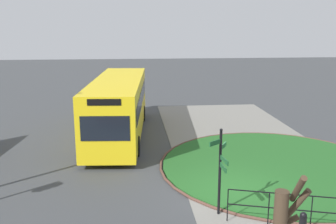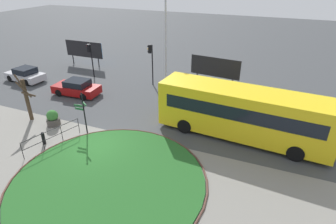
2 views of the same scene
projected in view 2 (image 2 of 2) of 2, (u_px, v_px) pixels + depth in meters
ground at (97, 145)px, 17.82m from camera, size 120.00×120.00×0.00m
sidewalk_paving at (76, 164)px, 16.10m from camera, size 32.00×7.81×0.02m
grass_island at (109, 180)px, 14.80m from camera, size 10.18×10.18×0.10m
grass_kerb_ring at (109, 180)px, 14.80m from camera, size 10.49×10.49×0.11m
signpost_directional at (83, 110)px, 18.35m from camera, size 1.17×0.76×3.01m
bollard_foreground at (43, 138)px, 17.75m from camera, size 0.22×0.22×0.87m
railing_grass_edge at (52, 135)px, 17.50m from camera, size 1.14×3.73×1.15m
bus_yellow at (243, 113)px, 17.98m from camera, size 11.12×3.40×3.32m
car_near_lane at (77, 88)px, 24.72m from camera, size 4.18×2.06×1.39m
car_trailing at (25, 75)px, 27.80m from camera, size 4.06×2.17×1.38m
traffic_light_near at (90, 53)px, 27.86m from camera, size 0.49×0.30×3.43m
traffic_light_far at (151, 56)px, 25.88m from camera, size 0.48×0.32×3.88m
lamppost_tall at (166, 39)px, 24.99m from camera, size 0.32×0.32×8.22m
billboard_left at (84, 49)px, 31.71m from camera, size 4.85×0.17×2.81m
billboard_right at (215, 67)px, 26.24m from camera, size 4.83×0.68×2.73m
planter_near_signpost at (53, 118)px, 19.92m from camera, size 0.93×0.93×1.16m
street_tree_bare at (27, 98)px, 20.02m from camera, size 0.98×0.96×3.61m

